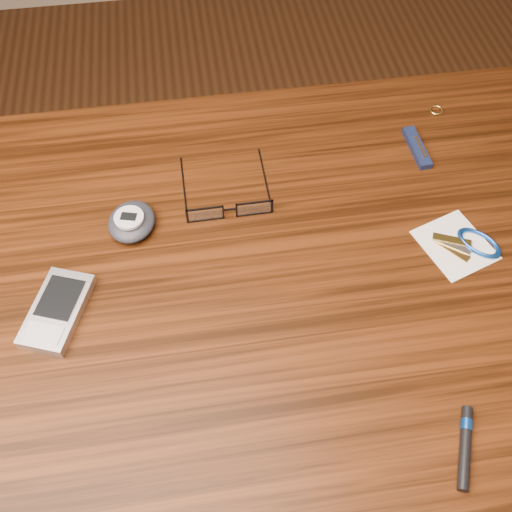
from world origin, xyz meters
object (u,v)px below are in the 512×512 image
(eyeglasses, at_px, (229,208))
(notepad_keys, at_px, (468,244))
(pedometer, at_px, (131,221))
(pocket_knife, at_px, (417,148))
(pda_phone, at_px, (57,310))
(desk, at_px, (241,321))

(eyeglasses, bearing_deg, notepad_keys, -18.18)
(pedometer, distance_m, pocket_knife, 0.42)
(eyeglasses, xyz_separation_m, pda_phone, (-0.22, -0.12, -0.00))
(eyeglasses, xyz_separation_m, notepad_keys, (0.30, -0.10, -0.01))
(notepad_keys, xyz_separation_m, pocket_knife, (-0.01, 0.17, 0.00))
(desk, height_order, pda_phone, pda_phone)
(pda_phone, bearing_deg, desk, 3.23)
(desk, bearing_deg, pda_phone, -176.77)
(desk, bearing_deg, pedometer, 140.45)
(pda_phone, xyz_separation_m, pocket_knife, (0.50, 0.20, -0.00))
(notepad_keys, bearing_deg, pedometer, 167.75)
(desk, bearing_deg, eyeglasses, 88.97)
(pocket_knife, bearing_deg, pda_phone, -158.43)
(eyeglasses, bearing_deg, pocket_knife, 15.17)
(desk, relative_size, pocket_knife, 12.43)
(eyeglasses, xyz_separation_m, pedometer, (-0.13, -0.01, 0.00))
(desk, height_order, pedometer, pedometer)
(pedometer, bearing_deg, pda_phone, -127.85)
(desk, xyz_separation_m, pedometer, (-0.13, 0.10, 0.11))
(desk, xyz_separation_m, pda_phone, (-0.22, -0.01, 0.11))
(pocket_knife, bearing_deg, pedometer, -168.76)
(eyeglasses, bearing_deg, pda_phone, -150.95)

